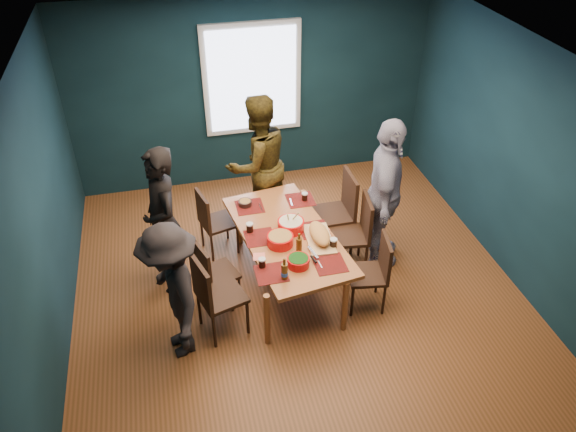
% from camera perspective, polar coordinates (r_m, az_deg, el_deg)
% --- Properties ---
extents(room, '(5.01, 5.01, 2.71)m').
position_cam_1_polar(room, '(6.01, 0.22, 4.47)').
color(room, brown).
rests_on(room, ground).
extents(dining_table, '(1.21, 1.99, 0.71)m').
position_cam_1_polar(dining_table, '(6.24, -0.09, -2.28)').
color(dining_table, '#A85E32').
rests_on(dining_table, floor).
extents(chair_left_far, '(0.48, 0.48, 0.87)m').
position_cam_1_polar(chair_left_far, '(6.84, -7.77, -0.24)').
color(chair_left_far, black).
rests_on(chair_left_far, floor).
extents(chair_left_mid, '(0.48, 0.48, 0.84)m').
position_cam_1_polar(chair_left_mid, '(6.12, -7.81, -5.49)').
color(chair_left_mid, black).
rests_on(chair_left_mid, floor).
extents(chair_left_near, '(0.55, 0.55, 0.98)m').
position_cam_1_polar(chair_left_near, '(5.75, -7.67, -7.64)').
color(chair_left_near, black).
rests_on(chair_left_near, floor).
extents(chair_right_far, '(0.47, 0.47, 1.03)m').
position_cam_1_polar(chair_right_far, '(6.85, 5.34, 0.98)').
color(chair_right_far, black).
rests_on(chair_right_far, floor).
extents(chair_right_mid, '(0.49, 0.49, 0.97)m').
position_cam_1_polar(chair_right_mid, '(6.57, 7.00, -1.27)').
color(chair_right_mid, black).
rests_on(chair_right_mid, floor).
extents(chair_right_near, '(0.46, 0.46, 0.89)m').
position_cam_1_polar(chair_right_near, '(6.12, 8.85, -5.23)').
color(chair_right_near, black).
rests_on(chair_right_near, floor).
extents(person_far_left, '(0.57, 0.73, 1.76)m').
position_cam_1_polar(person_far_left, '(6.25, -12.55, -0.56)').
color(person_far_left, black).
rests_on(person_far_left, floor).
extents(person_back, '(1.08, 0.97, 1.82)m').
position_cam_1_polar(person_back, '(7.09, -3.09, 5.33)').
color(person_back, black).
rests_on(person_back, floor).
extents(person_right, '(0.82, 1.18, 1.86)m').
position_cam_1_polar(person_right, '(6.54, 9.80, 2.21)').
color(person_right, silver).
rests_on(person_right, floor).
extents(person_near_left, '(0.75, 1.08, 1.53)m').
position_cam_1_polar(person_near_left, '(5.52, -11.64, -7.61)').
color(person_near_left, black).
rests_on(person_near_left, floor).
extents(bowl_salad, '(0.29, 0.29, 0.12)m').
position_cam_1_polar(bowl_salad, '(6.01, -0.80, -2.41)').
color(bowl_salad, '#BD0B0B').
rests_on(bowl_salad, dining_table).
extents(bowl_dumpling, '(0.30, 0.30, 0.28)m').
position_cam_1_polar(bowl_dumpling, '(6.22, 0.29, -0.90)').
color(bowl_dumpling, '#BD0B0B').
rests_on(bowl_dumpling, dining_table).
extents(bowl_herbs, '(0.23, 0.23, 0.10)m').
position_cam_1_polar(bowl_herbs, '(5.75, 1.06, -4.63)').
color(bowl_herbs, '#BD0B0B').
rests_on(bowl_herbs, dining_table).
extents(cutting_board, '(0.34, 0.69, 0.15)m').
position_cam_1_polar(cutting_board, '(6.08, 3.20, -1.94)').
color(cutting_board, tan).
rests_on(cutting_board, dining_table).
extents(small_bowl, '(0.16, 0.16, 0.07)m').
position_cam_1_polar(small_bowl, '(6.65, -4.37, 1.34)').
color(small_bowl, black).
rests_on(small_bowl, dining_table).
extents(beer_bottle_a, '(0.07, 0.07, 0.26)m').
position_cam_1_polar(beer_bottle_a, '(5.57, -0.37, -5.65)').
color(beer_bottle_a, '#4B2E0D').
rests_on(beer_bottle_a, dining_table).
extents(beer_bottle_b, '(0.06, 0.06, 0.24)m').
position_cam_1_polar(beer_bottle_b, '(5.90, 1.13, -2.94)').
color(beer_bottle_b, '#4B2E0D').
rests_on(beer_bottle_b, dining_table).
extents(cola_glass_a, '(0.08, 0.08, 0.11)m').
position_cam_1_polar(cola_glass_a, '(5.73, -2.66, -4.73)').
color(cola_glass_a, black).
rests_on(cola_glass_a, dining_table).
extents(cola_glass_b, '(0.08, 0.08, 0.11)m').
position_cam_1_polar(cola_glass_b, '(5.99, 4.65, -2.72)').
color(cola_glass_b, black).
rests_on(cola_glass_b, dining_table).
extents(cola_glass_c, '(0.07, 0.07, 0.10)m').
position_cam_1_polar(cola_glass_c, '(6.71, 1.70, 2.01)').
color(cola_glass_c, black).
rests_on(cola_glass_c, dining_table).
extents(cola_glass_d, '(0.08, 0.08, 0.11)m').
position_cam_1_polar(cola_glass_d, '(6.21, -3.92, -1.15)').
color(cola_glass_d, black).
rests_on(cola_glass_d, dining_table).
extents(napkin_a, '(0.21, 0.21, 0.00)m').
position_cam_1_polar(napkin_a, '(6.28, 3.29, -1.32)').
color(napkin_a, '#EF7664').
rests_on(napkin_a, dining_table).
extents(napkin_b, '(0.15, 0.15, 0.00)m').
position_cam_1_polar(napkin_b, '(5.90, -2.95, -4.14)').
color(napkin_b, '#EF7664').
rests_on(napkin_b, dining_table).
extents(napkin_c, '(0.21, 0.21, 0.00)m').
position_cam_1_polar(napkin_c, '(5.78, 4.51, -5.21)').
color(napkin_c, '#EF7664').
rests_on(napkin_c, dining_table).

